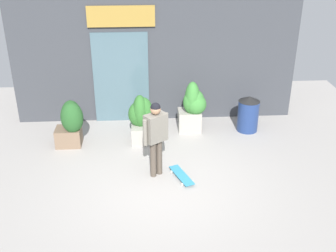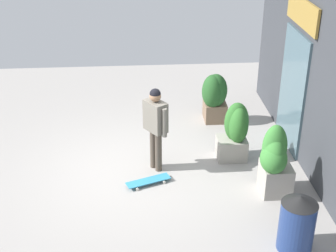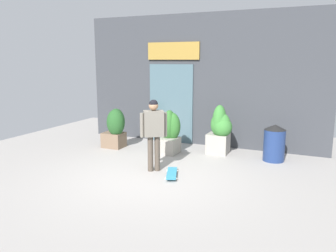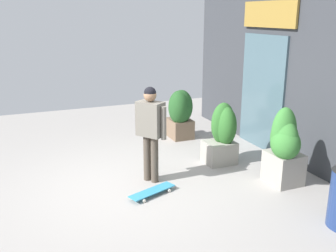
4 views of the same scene
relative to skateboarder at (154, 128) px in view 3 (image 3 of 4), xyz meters
The scene contains 8 objects.
ground_plane 1.11m from the skateboarder, 75.13° to the right, with size 12.00×12.00×0.00m, color #9E9993.
building_facade 3.11m from the skateboarder, 88.54° to the left, with size 7.46×0.31×3.91m.
skateboarder is the anchor object (origin of this frame).
skateboard 1.12m from the skateboarder, 17.94° to the right, with size 0.50×0.86×0.08m.
planter_box_left 1.68m from the skateboarder, 100.81° to the left, with size 0.61×0.61×1.21m.
planter_box_right 2.47m from the skateboarder, 144.01° to the left, with size 0.71×0.58×1.17m.
planter_box_mid 2.28m from the skateboarder, 63.41° to the left, with size 0.70×0.61×1.37m.
trash_bin 3.21m from the skateboarder, 39.10° to the left, with size 0.55×0.55×0.95m.
Camera 3 is at (3.35, -6.47, 2.57)m, focal length 36.45 mm.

